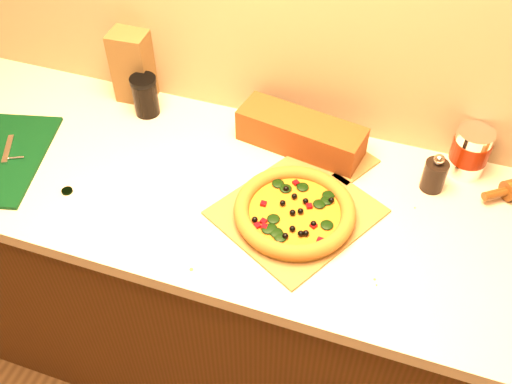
% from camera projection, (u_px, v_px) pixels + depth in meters
% --- Properties ---
extents(cabinet, '(2.80, 0.65, 0.86)m').
position_uv_depth(cabinet, '(244.00, 289.00, 1.87)').
color(cabinet, '#4B2F10').
rests_on(cabinet, ground).
extents(countertop, '(2.84, 0.68, 0.04)m').
position_uv_depth(countertop, '(242.00, 195.00, 1.54)').
color(countertop, beige).
rests_on(countertop, cabinet).
extents(pizza_peel, '(0.46, 0.52, 0.01)m').
position_uv_depth(pizza_peel, '(300.00, 209.00, 1.48)').
color(pizza_peel, brown).
rests_on(pizza_peel, countertop).
extents(pizza, '(0.31, 0.31, 0.04)m').
position_uv_depth(pizza, '(295.00, 211.00, 1.44)').
color(pizza, '#B88A2E').
rests_on(pizza, pizza_peel).
extents(bottle_cap, '(0.03, 0.03, 0.01)m').
position_uv_depth(bottle_cap, '(67.00, 191.00, 1.52)').
color(bottle_cap, black).
rests_on(bottle_cap, countertop).
extents(pepper_grinder, '(0.06, 0.06, 0.12)m').
position_uv_depth(pepper_grinder, '(434.00, 175.00, 1.50)').
color(pepper_grinder, black).
rests_on(pepper_grinder, countertop).
extents(coffee_canister, '(0.10, 0.10, 0.14)m').
position_uv_depth(coffee_canister, '(470.00, 151.00, 1.53)').
color(coffee_canister, silver).
rests_on(coffee_canister, countertop).
extents(bread_bag, '(0.38, 0.18, 0.10)m').
position_uv_depth(bread_bag, '(301.00, 134.00, 1.61)').
color(bread_bag, brown).
rests_on(bread_bag, countertop).
extents(paper_bag, '(0.12, 0.10, 0.23)m').
position_uv_depth(paper_bag, '(133.00, 66.00, 1.73)').
color(paper_bag, brown).
rests_on(paper_bag, countertop).
extents(dark_jar, '(0.08, 0.08, 0.13)m').
position_uv_depth(dark_jar, '(145.00, 96.00, 1.71)').
color(dark_jar, black).
rests_on(dark_jar, countertop).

